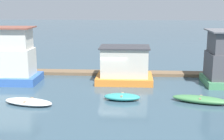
# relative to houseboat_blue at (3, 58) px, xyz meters

# --- Properties ---
(ground_plane) EXTENTS (200.00, 200.00, 0.00)m
(ground_plane) POSITION_rel_houseboat_blue_xyz_m (9.80, 0.37, -2.22)
(ground_plane) COLOR #385160
(dock_walkway) EXTENTS (33.80, 1.55, 0.30)m
(dock_walkway) POSITION_rel_houseboat_blue_xyz_m (9.80, 3.71, -2.07)
(dock_walkway) COLOR brown
(dock_walkway) RESTS_ON ground_plane
(houseboat_blue) EXTENTS (6.36, 3.34, 9.04)m
(houseboat_blue) POSITION_rel_houseboat_blue_xyz_m (0.00, 0.00, 0.00)
(houseboat_blue) COLOR #3866B7
(houseboat_blue) RESTS_ON ground_plane
(houseboat_orange) EXTENTS (5.00, 3.77, 3.24)m
(houseboat_orange) POSITION_rel_houseboat_blue_xyz_m (10.83, 0.85, -0.72)
(houseboat_orange) COLOR orange
(houseboat_orange) RESTS_ON ground_plane
(dinghy_white) EXTENTS (3.87, 2.17, 0.40)m
(dinghy_white) POSITION_rel_houseboat_blue_xyz_m (4.24, -6.04, -2.02)
(dinghy_white) COLOR white
(dinghy_white) RESTS_ON ground_plane
(dinghy_teal) EXTENTS (2.73, 1.44, 0.47)m
(dinghy_teal) POSITION_rel_houseboat_blue_xyz_m (10.81, -4.54, -1.98)
(dinghy_teal) COLOR teal
(dinghy_teal) RESTS_ON ground_plane
(dinghy_green) EXTENTS (4.17, 2.31, 0.50)m
(dinghy_green) POSITION_rel_houseboat_blue_xyz_m (16.45, -4.86, -1.97)
(dinghy_green) COLOR #47844C
(dinghy_green) RESTS_ON ground_plane
(mooring_post_far_left) EXTENTS (0.23, 0.23, 1.39)m
(mooring_post_far_left) POSITION_rel_houseboat_blue_xyz_m (9.72, 2.68, -1.52)
(mooring_post_far_left) COLOR brown
(mooring_post_far_left) RESTS_ON ground_plane
(mooring_post_far_right) EXTENTS (0.25, 0.25, 1.99)m
(mooring_post_far_right) POSITION_rel_houseboat_blue_xyz_m (18.74, 2.68, -1.23)
(mooring_post_far_right) COLOR brown
(mooring_post_far_right) RESTS_ON ground_plane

